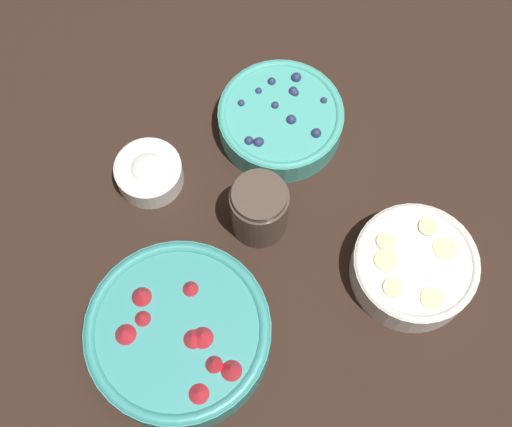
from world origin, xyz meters
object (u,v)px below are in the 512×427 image
(bowl_blueberries, at_px, (281,119))
(bowl_bananas, at_px, (414,266))
(jar_chocolate, at_px, (259,210))
(bowl_cream, at_px, (149,172))
(bowl_strawberries, at_px, (179,334))

(bowl_blueberries, xyz_separation_m, bowl_bananas, (-0.27, -0.11, 0.00))
(bowl_bananas, distance_m, jar_chocolate, 0.22)
(bowl_bananas, bearing_deg, bowl_cream, 53.57)
(bowl_bananas, bearing_deg, bowl_blueberries, 22.64)
(bowl_strawberries, distance_m, bowl_blueberries, 0.35)
(bowl_strawberries, bearing_deg, bowl_cream, -1.88)
(bowl_blueberries, bearing_deg, bowl_cream, 99.29)
(bowl_cream, bearing_deg, jar_chocolate, -128.07)
(bowl_blueberries, relative_size, bowl_bananas, 1.10)
(bowl_cream, distance_m, jar_chocolate, 0.18)
(bowl_cream, relative_size, jar_chocolate, 0.98)
(bowl_blueberries, distance_m, jar_chocolate, 0.16)
(bowl_blueberries, height_order, jar_chocolate, jar_chocolate)
(bowl_strawberries, bearing_deg, jar_chocolate, -46.12)
(bowl_strawberries, relative_size, bowl_blueberries, 1.29)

